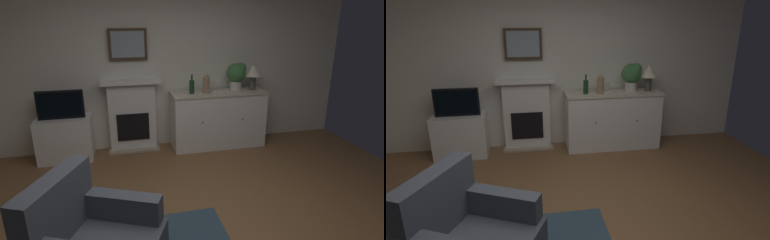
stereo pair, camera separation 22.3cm
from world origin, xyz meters
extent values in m
cube|color=silver|center=(0.00, 2.52, 1.40)|extent=(5.99, 0.06, 2.80)
cube|color=white|center=(-0.51, 2.40, 0.53)|extent=(0.70, 0.18, 1.05)
cube|color=tan|center=(-0.51, 2.30, 0.01)|extent=(0.77, 0.20, 0.03)
cube|color=black|center=(-0.51, 2.30, 0.39)|extent=(0.48, 0.02, 0.42)
cube|color=white|center=(-0.51, 2.37, 1.07)|extent=(0.87, 0.27, 0.05)
cube|color=#473323|center=(-0.51, 2.44, 1.61)|extent=(0.55, 0.03, 0.45)
cube|color=#8C99A8|center=(-0.51, 2.42, 1.61)|extent=(0.47, 0.01, 0.37)
cube|color=white|center=(0.82, 2.21, 0.43)|extent=(1.45, 0.45, 0.86)
cube|color=beige|center=(0.82, 2.21, 0.87)|extent=(1.48, 0.48, 0.03)
sphere|color=brown|center=(0.50, 1.98, 0.49)|extent=(0.02, 0.02, 0.02)
sphere|color=brown|center=(1.14, 1.98, 0.49)|extent=(0.02, 0.02, 0.02)
cylinder|color=#4C4742|center=(1.37, 2.21, 1.00)|extent=(0.10, 0.10, 0.22)
cone|color=#EFE5C6|center=(1.37, 2.21, 1.20)|extent=(0.26, 0.26, 0.18)
cylinder|color=#193F1E|center=(0.38, 2.19, 0.99)|extent=(0.08, 0.08, 0.20)
cylinder|color=#193F1E|center=(0.38, 2.19, 1.13)|extent=(0.03, 0.03, 0.09)
cylinder|color=silver|center=(0.74, 2.22, 0.89)|extent=(0.06, 0.06, 0.00)
cylinder|color=silver|center=(0.74, 2.22, 0.94)|extent=(0.01, 0.01, 0.09)
cone|color=silver|center=(0.74, 2.22, 1.02)|extent=(0.07, 0.07, 0.07)
cylinder|color=silver|center=(0.85, 2.22, 0.89)|extent=(0.06, 0.06, 0.00)
cylinder|color=silver|center=(0.85, 2.22, 0.94)|extent=(0.01, 0.01, 0.09)
cone|color=silver|center=(0.85, 2.22, 1.02)|extent=(0.07, 0.07, 0.07)
cylinder|color=#9E7F5B|center=(0.60, 2.16, 1.01)|extent=(0.11, 0.11, 0.24)
sphere|color=#9E7F5B|center=(0.60, 2.16, 1.13)|extent=(0.08, 0.08, 0.08)
cube|color=white|center=(-1.48, 2.23, 0.32)|extent=(0.75, 0.42, 0.63)
cube|color=black|center=(-1.48, 2.21, 0.83)|extent=(0.62, 0.06, 0.40)
cube|color=black|center=(-1.48, 2.18, 0.83)|extent=(0.57, 0.01, 0.35)
cylinder|color=beige|center=(1.11, 2.26, 0.96)|extent=(0.18, 0.18, 0.14)
sphere|color=#3D753D|center=(1.11, 2.26, 1.16)|extent=(0.30, 0.30, 0.30)
sphere|color=#3D753D|center=(1.17, 2.23, 1.23)|extent=(0.18, 0.18, 0.18)
cube|color=#474C56|center=(-1.19, -0.15, 0.67)|extent=(0.46, 0.76, 0.50)
cube|color=#474C56|center=(-0.76, 0.00, 0.53)|extent=(0.71, 0.43, 0.22)
camera|label=1|loc=(-0.69, -2.28, 1.99)|focal=29.34mm
camera|label=2|loc=(-0.47, -2.32, 1.99)|focal=29.34mm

